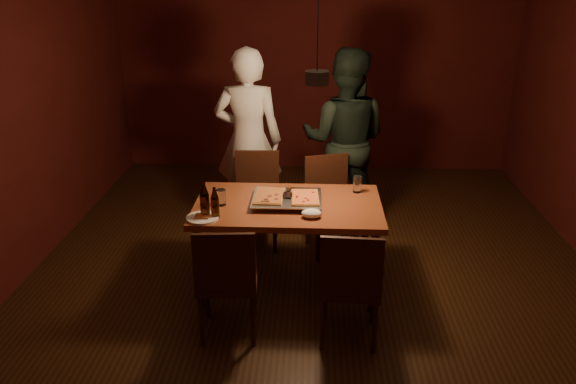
{
  "coord_description": "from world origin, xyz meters",
  "views": [
    {
      "loc": [
        -0.02,
        -4.21,
        2.52
      ],
      "look_at": [
        -0.21,
        -0.06,
        0.85
      ],
      "focal_mm": 35.0,
      "sensor_mm": 36.0,
      "label": 1
    }
  ],
  "objects_px": {
    "chair_near_right": "(350,278)",
    "chair_near_left": "(226,273)",
    "chair_far_right": "(329,195)",
    "beer_bottle_a": "(205,200)",
    "chair_far_left": "(257,190)",
    "plate_slice": "(202,218)",
    "dining_table": "(288,212)",
    "diner_white": "(248,140)",
    "diner_dark": "(344,141)",
    "pizza_tray": "(287,200)",
    "beer_bottle_b": "(215,203)",
    "pendant_lamp": "(317,76)"
  },
  "relations": [
    {
      "from": "beer_bottle_b",
      "to": "pendant_lamp",
      "type": "height_order",
      "value": "pendant_lamp"
    },
    {
      "from": "diner_white",
      "to": "pendant_lamp",
      "type": "xyz_separation_m",
      "value": [
        0.66,
        -1.13,
        0.84
      ]
    },
    {
      "from": "chair_far_left",
      "to": "beer_bottle_b",
      "type": "height_order",
      "value": "beer_bottle_b"
    },
    {
      "from": "pizza_tray",
      "to": "beer_bottle_a",
      "type": "distance_m",
      "value": 0.68
    },
    {
      "from": "plate_slice",
      "to": "chair_near_left",
      "type": "bearing_deg",
      "value": -61.33
    },
    {
      "from": "chair_far_left",
      "to": "diner_dark",
      "type": "height_order",
      "value": "diner_dark"
    },
    {
      "from": "chair_far_left",
      "to": "dining_table",
      "type": "bearing_deg",
      "value": 110.53
    },
    {
      "from": "chair_far_left",
      "to": "plate_slice",
      "type": "xyz_separation_m",
      "value": [
        -0.3,
        -1.15,
        0.22
      ]
    },
    {
      "from": "chair_near_right",
      "to": "plate_slice",
      "type": "distance_m",
      "value": 1.21
    },
    {
      "from": "dining_table",
      "to": "pizza_tray",
      "type": "distance_m",
      "value": 0.1
    },
    {
      "from": "diner_white",
      "to": "plate_slice",
      "type": "bearing_deg",
      "value": 84.06
    },
    {
      "from": "beer_bottle_a",
      "to": "beer_bottle_b",
      "type": "distance_m",
      "value": 0.08
    },
    {
      "from": "chair_near_left",
      "to": "chair_far_right",
      "type": "bearing_deg",
      "value": 58.85
    },
    {
      "from": "chair_far_right",
      "to": "plate_slice",
      "type": "distance_m",
      "value": 1.46
    },
    {
      "from": "chair_near_right",
      "to": "pendant_lamp",
      "type": "height_order",
      "value": "pendant_lamp"
    },
    {
      "from": "plate_slice",
      "to": "pendant_lamp",
      "type": "height_order",
      "value": "pendant_lamp"
    },
    {
      "from": "chair_near_right",
      "to": "chair_near_left",
      "type": "bearing_deg",
      "value": -178.16
    },
    {
      "from": "dining_table",
      "to": "pizza_tray",
      "type": "relative_size",
      "value": 2.73
    },
    {
      "from": "pendant_lamp",
      "to": "chair_far_right",
      "type": "bearing_deg",
      "value": 78.26
    },
    {
      "from": "pizza_tray",
      "to": "diner_dark",
      "type": "xyz_separation_m",
      "value": [
        0.52,
        1.23,
        0.14
      ]
    },
    {
      "from": "chair_far_left",
      "to": "chair_near_left",
      "type": "height_order",
      "value": "same"
    },
    {
      "from": "chair_near_left",
      "to": "plate_slice",
      "type": "distance_m",
      "value": 0.54
    },
    {
      "from": "chair_far_left",
      "to": "diner_dark",
      "type": "distance_m",
      "value": 1.01
    },
    {
      "from": "dining_table",
      "to": "diner_dark",
      "type": "height_order",
      "value": "diner_dark"
    },
    {
      "from": "chair_far_right",
      "to": "chair_near_left",
      "type": "distance_m",
      "value": 1.66
    },
    {
      "from": "beer_bottle_b",
      "to": "diner_white",
      "type": "bearing_deg",
      "value": 86.67
    },
    {
      "from": "chair_near_left",
      "to": "pizza_tray",
      "type": "xyz_separation_m",
      "value": [
        0.38,
        0.78,
        0.24
      ]
    },
    {
      "from": "chair_far_right",
      "to": "diner_white",
      "type": "xyz_separation_m",
      "value": [
        -0.8,
        0.46,
        0.38
      ]
    },
    {
      "from": "chair_far_right",
      "to": "chair_near_left",
      "type": "height_order",
      "value": "same"
    },
    {
      "from": "dining_table",
      "to": "beer_bottle_a",
      "type": "bearing_deg",
      "value": -155.66
    },
    {
      "from": "beer_bottle_a",
      "to": "diner_white",
      "type": "distance_m",
      "value": 1.48
    },
    {
      "from": "chair_far_left",
      "to": "beer_bottle_b",
      "type": "relative_size",
      "value": 2.0
    },
    {
      "from": "beer_bottle_a",
      "to": "pendant_lamp",
      "type": "distance_m",
      "value": 1.25
    },
    {
      "from": "diner_white",
      "to": "chair_far_left",
      "type": "bearing_deg",
      "value": 108.15
    },
    {
      "from": "chair_near_right",
      "to": "pendant_lamp",
      "type": "bearing_deg",
      "value": 109.97
    },
    {
      "from": "chair_far_left",
      "to": "plate_slice",
      "type": "height_order",
      "value": "chair_far_left"
    },
    {
      "from": "dining_table",
      "to": "diner_dark",
      "type": "distance_m",
      "value": 1.37
    },
    {
      "from": "dining_table",
      "to": "diner_white",
      "type": "distance_m",
      "value": 1.3
    },
    {
      "from": "chair_far_right",
      "to": "chair_near_right",
      "type": "relative_size",
      "value": 1.08
    },
    {
      "from": "chair_far_right",
      "to": "pizza_tray",
      "type": "distance_m",
      "value": 0.83
    },
    {
      "from": "chair_far_left",
      "to": "chair_near_right",
      "type": "xyz_separation_m",
      "value": [
        0.8,
        -1.6,
        0.0
      ]
    },
    {
      "from": "beer_bottle_a",
      "to": "dining_table",
      "type": "bearing_deg",
      "value": 24.34
    },
    {
      "from": "pizza_tray",
      "to": "dining_table",
      "type": "bearing_deg",
      "value": -57.27
    },
    {
      "from": "chair_far_left",
      "to": "chair_near_left",
      "type": "bearing_deg",
      "value": 86.17
    },
    {
      "from": "pendant_lamp",
      "to": "beer_bottle_a",
      "type": "bearing_deg",
      "value": -157.72
    },
    {
      "from": "chair_near_left",
      "to": "pendant_lamp",
      "type": "relative_size",
      "value": 0.44
    },
    {
      "from": "plate_slice",
      "to": "beer_bottle_b",
      "type": "bearing_deg",
      "value": 17.88
    },
    {
      "from": "beer_bottle_b",
      "to": "diner_dark",
      "type": "xyz_separation_m",
      "value": [
        1.04,
        1.54,
        0.04
      ]
    },
    {
      "from": "chair_far_right",
      "to": "beer_bottle_a",
      "type": "bearing_deg",
      "value": 29.25
    },
    {
      "from": "chair_near_left",
      "to": "chair_near_right",
      "type": "height_order",
      "value": "same"
    }
  ]
}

